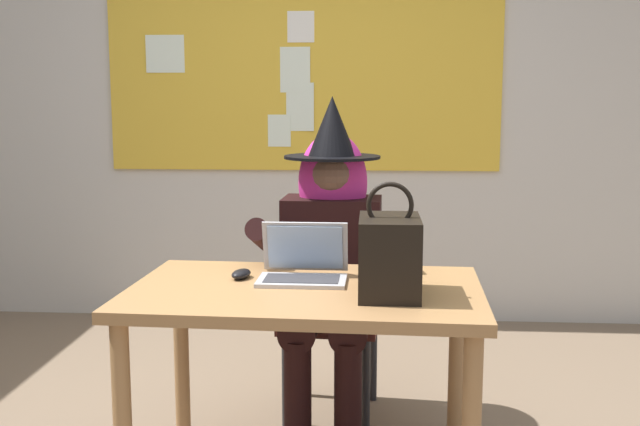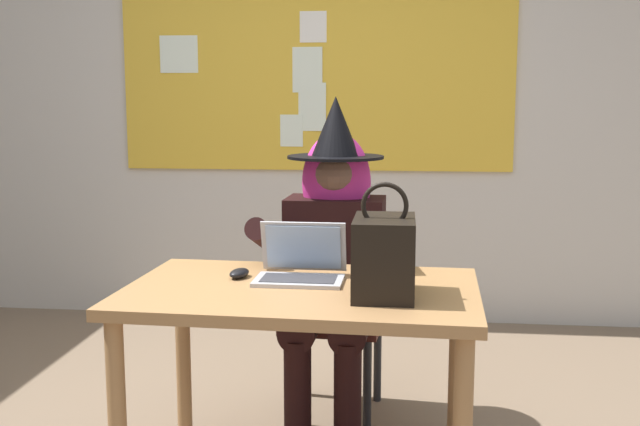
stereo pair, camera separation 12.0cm
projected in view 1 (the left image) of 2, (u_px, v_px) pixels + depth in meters
The scene contains 7 objects.
wall_back_bulletin at pixel (304, 90), 4.67m from camera, with size 6.11×2.36×2.86m.
desk_main at pixel (305, 314), 2.64m from camera, with size 1.25×0.82×0.74m.
chair_at_desk at pixel (334, 299), 3.39m from camera, with size 0.46×0.46×0.89m.
person_costumed at pixel (331, 242), 3.23m from camera, with size 0.61×0.68×1.40m.
laptop at pixel (303, 267), 2.73m from camera, with size 0.32×0.26×0.20m.
computer_mouse at pixel (241, 274), 2.74m from camera, with size 0.06×0.10×0.03m, color black.
handbag at pixel (389, 255), 2.50m from camera, with size 0.20×0.30×0.38m.
Camera 1 is at (0.43, -2.59, 1.38)m, focal length 42.54 mm.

